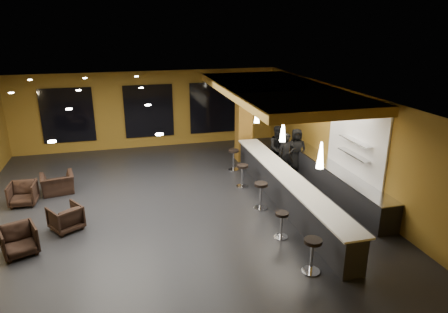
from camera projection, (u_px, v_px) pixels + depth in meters
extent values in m
cube|color=black|center=(168.00, 206.00, 12.86)|extent=(12.00, 13.00, 0.10)
cube|color=black|center=(162.00, 95.00, 11.70)|extent=(12.00, 13.00, 0.10)
cube|color=brown|center=(149.00, 110.00, 18.28)|extent=(12.00, 0.10, 3.50)
cube|color=brown|center=(214.00, 280.00, 6.28)|extent=(12.00, 0.10, 3.50)
cube|color=brown|center=(341.00, 139.00, 13.72)|extent=(0.10, 13.00, 3.50)
cube|color=#BC8C37|center=(277.00, 90.00, 13.63)|extent=(3.60, 8.00, 0.28)
cube|color=black|center=(68.00, 115.00, 17.36)|extent=(2.20, 0.06, 2.40)
cube|color=black|center=(149.00, 111.00, 18.19)|extent=(2.20, 0.06, 2.40)
cube|color=black|center=(213.00, 108.00, 18.91)|extent=(2.20, 0.06, 2.40)
cube|color=white|center=(356.00, 140.00, 12.70)|extent=(0.06, 3.20, 2.40)
cube|color=black|center=(286.00, 191.00, 12.64)|extent=(0.60, 8.00, 1.00)
cube|color=white|center=(287.00, 176.00, 12.47)|extent=(0.78, 8.10, 0.05)
cube|color=black|center=(335.00, 181.00, 13.59)|extent=(0.70, 6.00, 0.86)
cube|color=silver|center=(336.00, 169.00, 13.45)|extent=(0.72, 6.00, 0.03)
cube|color=silver|center=(354.00, 155.00, 12.61)|extent=(0.30, 1.50, 0.03)
cube|color=silver|center=(356.00, 141.00, 12.47)|extent=(0.30, 1.50, 0.03)
cube|color=brown|center=(244.00, 119.00, 16.45)|extent=(0.60, 0.60, 3.50)
cone|color=white|center=(321.00, 155.00, 10.21)|extent=(0.20, 0.20, 0.70)
cone|color=white|center=(283.00, 131.00, 12.50)|extent=(0.20, 0.20, 0.70)
cone|color=white|center=(257.00, 113.00, 14.79)|extent=(0.20, 0.20, 0.70)
imported|color=black|center=(286.00, 155.00, 14.96)|extent=(0.67, 0.50, 1.67)
imported|color=black|center=(278.00, 148.00, 15.59)|extent=(0.89, 0.70, 1.78)
imported|color=black|center=(296.00, 150.00, 15.52)|extent=(0.92, 0.70, 1.69)
imported|color=black|center=(19.00, 240.00, 10.03)|extent=(1.05, 1.07, 0.75)
imported|color=black|center=(66.00, 218.00, 11.21)|extent=(1.09, 1.09, 0.73)
imported|color=black|center=(23.00, 194.00, 12.73)|extent=(0.82, 0.84, 0.74)
imported|color=black|center=(58.00, 184.00, 13.60)|extent=(1.20, 1.10, 0.68)
cylinder|color=silver|center=(311.00, 271.00, 9.40)|extent=(0.44, 0.44, 0.03)
cylinder|color=silver|center=(312.00, 257.00, 9.28)|extent=(0.08, 0.08, 0.77)
cylinder|color=black|center=(313.00, 241.00, 9.14)|extent=(0.42, 0.42, 0.09)
cylinder|color=silver|center=(281.00, 237.00, 10.90)|extent=(0.38, 0.38, 0.03)
cylinder|color=silver|center=(281.00, 226.00, 10.79)|extent=(0.07, 0.07, 0.67)
cylinder|color=black|center=(282.00, 214.00, 10.67)|extent=(0.36, 0.36, 0.08)
cylinder|color=silver|center=(260.00, 208.00, 12.58)|extent=(0.44, 0.44, 0.03)
cylinder|color=silver|center=(261.00, 197.00, 12.45)|extent=(0.08, 0.08, 0.76)
cylinder|color=black|center=(261.00, 184.00, 12.32)|extent=(0.41, 0.41, 0.09)
cylinder|color=silver|center=(242.00, 186.00, 14.22)|extent=(0.42, 0.42, 0.03)
cylinder|color=silver|center=(242.00, 177.00, 14.10)|extent=(0.07, 0.07, 0.73)
cylinder|color=black|center=(242.00, 166.00, 13.97)|extent=(0.40, 0.40, 0.08)
cylinder|color=silver|center=(233.00, 169.00, 15.83)|extent=(0.42, 0.42, 0.03)
cylinder|color=silver|center=(233.00, 161.00, 15.70)|extent=(0.07, 0.07, 0.74)
cylinder|color=black|center=(234.00, 151.00, 15.57)|extent=(0.40, 0.40, 0.08)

